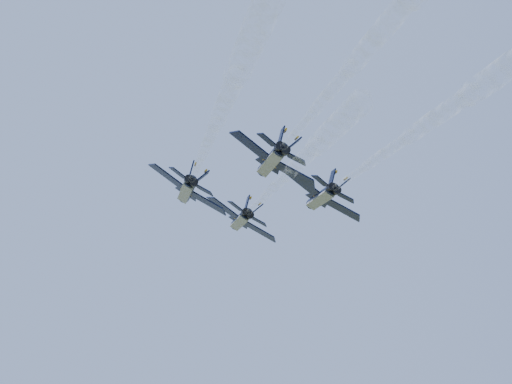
# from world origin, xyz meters

# --- Properties ---
(jet_lead) EXTENTS (9.94, 15.40, 6.20)m
(jet_lead) POSITION_xyz_m (-6.92, 8.04, 103.38)
(jet_lead) COLOR black
(jet_left) EXTENTS (9.94, 15.40, 6.20)m
(jet_left) POSITION_xyz_m (-12.41, -5.52, 103.38)
(jet_left) COLOR black
(jet_right) EXTENTS (9.94, 15.40, 6.20)m
(jet_right) POSITION_xyz_m (4.90, -1.04, 103.38)
(jet_right) COLOR black
(jet_slot) EXTENTS (9.94, 15.40, 6.20)m
(jet_slot) POSITION_xyz_m (-0.71, -14.75, 103.38)
(jet_slot) COLOR black
(smoke_trail_lead) EXTENTS (17.77, 51.97, 2.61)m
(smoke_trail_lead) POSITION_xyz_m (5.51, -31.87, 103.41)
(smoke_trail_lead) COLOR white
(smoke_trail_left) EXTENTS (17.77, 51.97, 2.61)m
(smoke_trail_left) POSITION_xyz_m (0.02, -45.43, 103.41)
(smoke_trail_left) COLOR white
(smoke_trail_right) EXTENTS (17.77, 51.97, 2.61)m
(smoke_trail_right) POSITION_xyz_m (17.33, -40.95, 103.41)
(smoke_trail_right) COLOR white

